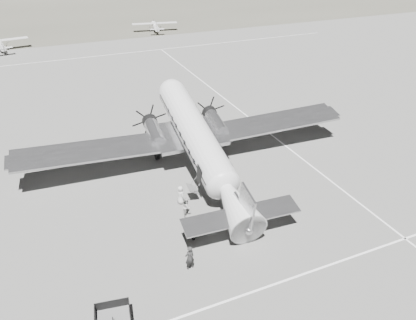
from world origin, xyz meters
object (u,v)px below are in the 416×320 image
object	(u,v)px
passenger	(180,195)
dc3_airliner	(198,142)
baggage_cart_near	(196,228)
light_plane_left	(0,45)
light_plane_right	(155,27)
ground_crew	(190,258)
baggage_cart_far	(113,316)
ramp_agent	(187,207)

from	to	relation	value
passenger	dc3_airliner	bearing A→B (deg)	-54.22
baggage_cart_near	light_plane_left	bearing A→B (deg)	83.75
light_plane_right	ground_crew	world-z (taller)	light_plane_right
light_plane_right	baggage_cart_far	size ratio (longest dim) A/B	4.77
baggage_cart_near	ramp_agent	world-z (taller)	ramp_agent
light_plane_left	ramp_agent	bearing A→B (deg)	-86.11
dc3_airliner	passenger	size ratio (longest dim) A/B	20.07
light_plane_right	ground_crew	xyz separation A→B (m)	(-17.45, -64.76, -0.10)
ramp_agent	passenger	xyz separation A→B (m)	(0.09, 1.58, -0.00)
baggage_cart_far	ramp_agent	size ratio (longest dim) A/B	1.29
light_plane_right	passenger	distance (m)	60.22
passenger	light_plane_left	bearing A→B (deg)	-1.68
baggage_cart_far	ramp_agent	bearing A→B (deg)	55.68
ramp_agent	dc3_airliner	bearing A→B (deg)	-1.96
ground_crew	light_plane_left	bearing A→B (deg)	-90.43
baggage_cart_near	baggage_cart_far	world-z (taller)	baggage_cart_far
light_plane_left	ground_crew	size ratio (longest dim) A/B	5.69
ground_crew	ramp_agent	bearing A→B (deg)	-119.79
light_plane_left	ground_crew	bearing A→B (deg)	-88.73
light_plane_left	ground_crew	xyz separation A→B (m)	(11.26, -60.58, -0.15)
light_plane_left	light_plane_right	xyz separation A→B (m)	(28.71, 4.18, -0.05)
ground_crew	passenger	distance (m)	6.86
dc3_airliner	ground_crew	distance (m)	11.53
baggage_cart_far	passenger	bearing A→B (deg)	60.95
light_plane_left	dc3_airliner	bearing A→B (deg)	-81.56
baggage_cart_near	baggage_cart_far	size ratio (longest dim) A/B	0.86
light_plane_right	passenger	xyz separation A→B (m)	(-15.64, -58.15, -0.21)
baggage_cart_far	ramp_agent	xyz separation A→B (m)	(6.83, 7.17, 0.20)
dc3_airliner	passenger	distance (m)	5.18
light_plane_left	ground_crew	world-z (taller)	light_plane_left
passenger	baggage_cart_near	bearing A→B (deg)	161.41
light_plane_left	light_plane_right	world-z (taller)	light_plane_left
dc3_airliner	ramp_agent	xyz separation A→B (m)	(-3.07, -5.27, -2.08)
light_plane_right	ramp_agent	world-z (taller)	light_plane_right
ramp_agent	passenger	bearing A→B (deg)	24.96
ground_crew	passenger	xyz separation A→B (m)	(1.81, 6.62, -0.11)
baggage_cart_near	passenger	world-z (taller)	passenger
light_plane_left	light_plane_right	size ratio (longest dim) A/B	1.05
baggage_cart_near	baggage_cart_far	bearing A→B (deg)	-162.03
passenger	ramp_agent	bearing A→B (deg)	161.41
baggage_cart_near	ramp_agent	distance (m)	2.18
baggage_cart_far	light_plane_left	bearing A→B (deg)	104.88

